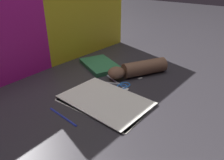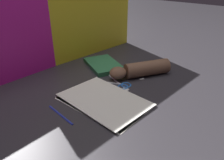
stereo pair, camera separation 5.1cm
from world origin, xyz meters
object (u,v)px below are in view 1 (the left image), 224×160
at_px(book_closed, 100,65).
at_px(hand_forearm, 138,69).
at_px(paper_stack, 106,101).
at_px(scissors, 119,83).

bearing_deg(book_closed, hand_forearm, -79.54).
relative_size(paper_stack, hand_forearm, 1.16).
bearing_deg(book_closed, scissors, -115.52).
relative_size(book_closed, scissors, 1.61).
distance_m(scissors, hand_forearm, 0.14).
xyz_separation_m(paper_stack, book_closed, (0.25, 0.26, 0.01)).
bearing_deg(hand_forearm, paper_stack, -173.51).
relative_size(book_closed, hand_forearm, 0.89).
distance_m(paper_stack, hand_forearm, 0.30).
xyz_separation_m(book_closed, scissors, (-0.10, -0.20, -0.01)).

